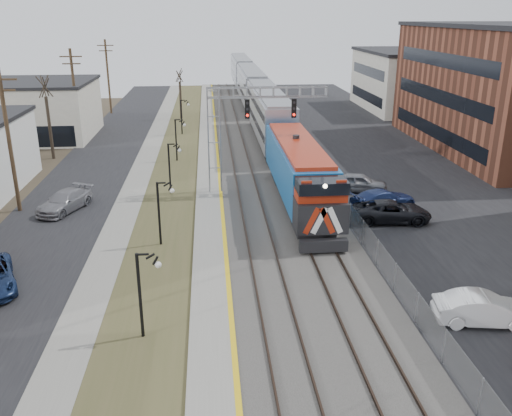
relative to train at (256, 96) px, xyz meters
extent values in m
cube|color=black|center=(-17.00, -24.92, -2.90)|extent=(7.00, 120.00, 0.04)
cube|color=gray|center=(-12.50, -24.92, -2.88)|extent=(2.00, 120.00, 0.08)
cube|color=#444525|center=(-9.50, -24.92, -2.89)|extent=(4.00, 120.00, 0.06)
cube|color=gray|center=(-6.50, -24.92, -2.80)|extent=(2.00, 120.00, 0.24)
cube|color=#595651|center=(-1.50, -24.92, -2.82)|extent=(8.00, 120.00, 0.20)
cube|color=black|center=(10.50, -24.92, -2.90)|extent=(16.00, 120.00, 0.04)
cube|color=gold|center=(-5.62, -24.92, -2.67)|extent=(0.24, 120.00, 0.01)
cube|color=#2D2119|center=(-4.25, -24.92, -2.64)|extent=(0.08, 120.00, 0.15)
cube|color=#2D2119|center=(-2.75, -24.92, -2.64)|extent=(0.08, 120.00, 0.15)
cube|color=#2D2119|center=(-0.75, -24.92, -2.64)|extent=(0.08, 120.00, 0.15)
cube|color=#2D2119|center=(0.75, -24.92, -2.64)|extent=(0.08, 120.00, 0.15)
cube|color=#1359A0|center=(0.00, -35.72, -0.44)|extent=(3.00, 17.00, 4.25)
cube|color=black|center=(0.00, -44.42, -2.22)|extent=(2.80, 0.50, 0.70)
cube|color=#9798A1|center=(0.00, -15.42, 0.09)|extent=(3.00, 22.00, 5.33)
cube|color=#9798A1|center=(0.00, 7.38, 0.09)|extent=(3.00, 22.00, 5.33)
cube|color=#9798A1|center=(0.00, 30.18, 0.09)|extent=(3.00, 22.00, 5.33)
cube|color=gray|center=(-6.00, -31.92, 1.08)|extent=(1.00, 1.00, 8.00)
cube|color=gray|center=(-2.00, -31.92, 4.83)|extent=(9.00, 0.80, 0.80)
cube|color=black|center=(-3.50, -32.37, 3.68)|extent=(0.35, 0.25, 1.40)
cube|color=black|center=(0.00, -32.37, 3.68)|extent=(0.35, 0.25, 1.40)
cylinder|color=black|center=(-9.50, -51.92, -0.92)|extent=(0.14, 0.14, 4.00)
cylinder|color=black|center=(-9.50, -41.92, -0.92)|extent=(0.14, 0.14, 4.00)
cylinder|color=black|center=(-9.50, -31.92, -0.92)|extent=(0.14, 0.14, 4.00)
cylinder|color=black|center=(-9.50, -21.92, -0.92)|extent=(0.14, 0.14, 4.00)
cylinder|color=black|center=(-9.50, -9.92, -0.92)|extent=(0.14, 0.14, 4.00)
cylinder|color=#4C3823|center=(-20.00, -34.92, 2.08)|extent=(0.28, 0.28, 10.00)
cylinder|color=#4C3823|center=(-20.00, -14.92, 2.08)|extent=(0.28, 0.28, 10.00)
cylinder|color=#4C3823|center=(-20.00, 5.08, 2.08)|extent=(0.28, 0.28, 10.00)
cube|color=gray|center=(2.70, -24.92, -2.12)|extent=(0.04, 120.00, 1.60)
cube|color=beige|center=(-26.50, -9.92, 0.08)|extent=(14.00, 12.00, 6.00)
cube|color=beige|center=(24.50, 5.08, 1.08)|extent=(16.00, 18.00, 8.00)
cylinder|color=#382D23|center=(-21.50, -19.92, 0.06)|extent=(0.30, 0.30, 5.95)
cylinder|color=#382D23|center=(-10.00, 0.08, -0.47)|extent=(0.30, 0.30, 4.90)
imported|color=white|center=(5.70, -52.18, -2.20)|extent=(4.55, 2.18, 1.44)
imported|color=black|center=(5.73, -39.36, -2.20)|extent=(5.37, 2.87, 1.43)
imported|color=navy|center=(5.83, -36.99, -2.18)|extent=(5.53, 3.83, 1.49)
imported|color=slate|center=(5.30, -32.75, -2.19)|extent=(4.56, 2.67, 1.46)
imported|color=gray|center=(-16.74, -35.23, -2.22)|extent=(3.74, 5.23, 1.41)
camera|label=1|loc=(-6.38, -72.55, 10.38)|focal=38.00mm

